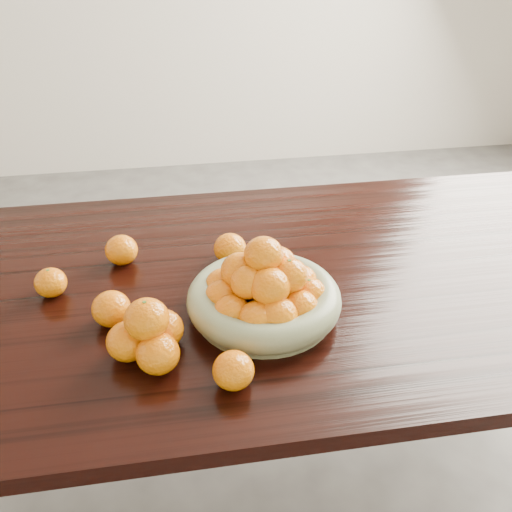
{
  "coord_description": "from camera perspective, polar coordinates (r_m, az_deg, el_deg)",
  "views": [
    {
      "loc": [
        -0.17,
        -1.14,
        1.55
      ],
      "look_at": [
        0.02,
        -0.02,
        0.83
      ],
      "focal_mm": 40.0,
      "sensor_mm": 36.0,
      "label": 1
    }
  ],
  "objects": [
    {
      "name": "loose_orange_1",
      "position": [
        1.28,
        -14.27,
        -5.14
      ],
      "size": [
        0.08,
        0.08,
        0.08
      ],
      "primitive_type": "ellipsoid",
      "color": "orange",
      "rests_on": "dining_table"
    },
    {
      "name": "dining_table",
      "position": [
        1.45,
        -0.76,
        -5.29
      ],
      "size": [
        2.0,
        1.0,
        0.75
      ],
      "color": "black",
      "rests_on": "ground"
    },
    {
      "name": "orange_pyramid",
      "position": [
        1.17,
        -10.67,
        -7.81
      ],
      "size": [
        0.16,
        0.16,
        0.14
      ],
      "rotation": [
        0.0,
        0.0,
        0.38
      ],
      "color": "orange",
      "rests_on": "dining_table"
    },
    {
      "name": "fruit_bowl",
      "position": [
        1.26,
        0.8,
        -3.6
      ],
      "size": [
        0.34,
        0.34,
        0.19
      ],
      "rotation": [
        0.0,
        0.0,
        0.15
      ],
      "color": "gray",
      "rests_on": "dining_table"
    },
    {
      "name": "loose_orange_2",
      "position": [
        1.1,
        -2.27,
        -11.36
      ],
      "size": [
        0.08,
        0.08,
        0.08
      ],
      "primitive_type": "ellipsoid",
      "color": "orange",
      "rests_on": "dining_table"
    },
    {
      "name": "ground",
      "position": [
        1.93,
        -0.61,
        -21.02
      ],
      "size": [
        5.0,
        5.0,
        0.0
      ],
      "primitive_type": "plane",
      "color": "slate",
      "rests_on": "ground"
    },
    {
      "name": "loose_orange_0",
      "position": [
        1.41,
        -19.84,
        -2.52
      ],
      "size": [
        0.07,
        0.07,
        0.07
      ],
      "primitive_type": "ellipsoid",
      "color": "orange",
      "rests_on": "dining_table"
    },
    {
      "name": "loose_orange_4",
      "position": [
        1.45,
        -2.61,
        0.77
      ],
      "size": [
        0.08,
        0.08,
        0.08
      ],
      "primitive_type": "ellipsoid",
      "color": "orange",
      "rests_on": "dining_table"
    },
    {
      "name": "loose_orange_3",
      "position": [
        1.49,
        -13.3,
        0.59
      ],
      "size": [
        0.08,
        0.08,
        0.08
      ],
      "primitive_type": "ellipsoid",
      "color": "orange",
      "rests_on": "dining_table"
    }
  ]
}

